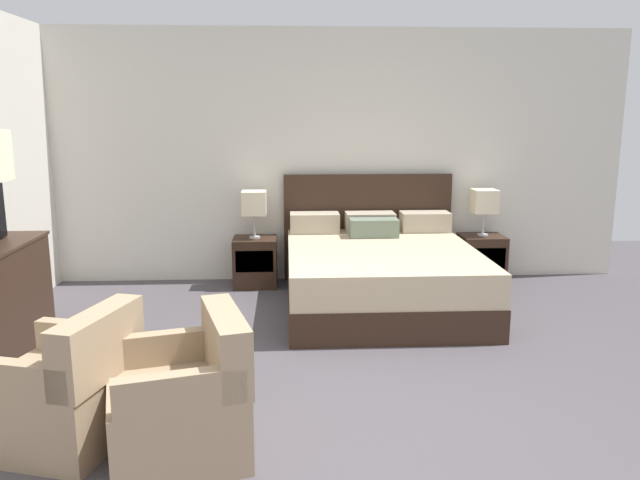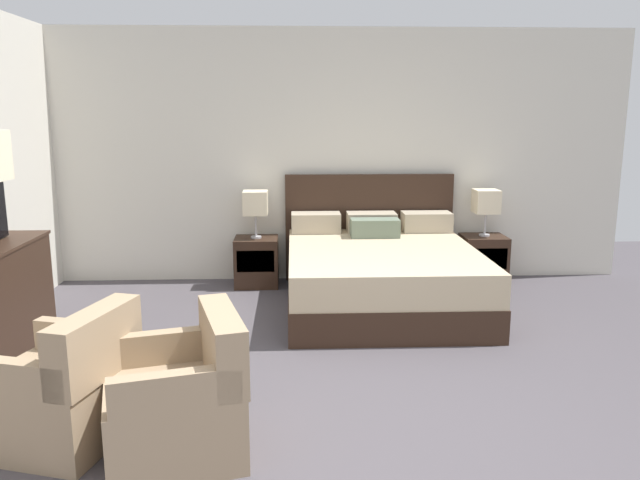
# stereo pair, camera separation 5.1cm
# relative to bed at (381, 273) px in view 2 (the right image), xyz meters

# --- Properties ---
(ground_plane) EXTENTS (10.53, 10.53, 0.00)m
(ground_plane) POSITION_rel_bed_xyz_m (-0.57, -2.51, -0.31)
(ground_plane) COLOR #4C474C
(wall_back) EXTENTS (6.63, 0.06, 2.63)m
(wall_back) POSITION_rel_bed_xyz_m (-0.57, 1.03, 1.00)
(wall_back) COLOR silver
(wall_back) RESTS_ON ground
(bed) EXTENTS (1.78, 2.04, 1.14)m
(bed) POSITION_rel_bed_xyz_m (0.00, 0.00, 0.00)
(bed) COLOR #332116
(bed) RESTS_ON ground
(nightstand_left) EXTENTS (0.45, 0.40, 0.51)m
(nightstand_left) POSITION_rel_bed_xyz_m (-1.20, 0.74, -0.06)
(nightstand_left) COLOR #332116
(nightstand_left) RESTS_ON ground
(nightstand_right) EXTENTS (0.45, 0.40, 0.51)m
(nightstand_right) POSITION_rel_bed_xyz_m (1.20, 0.74, -0.06)
(nightstand_right) COLOR #332116
(nightstand_right) RESTS_ON ground
(table_lamp_left) EXTENTS (0.25, 0.25, 0.49)m
(table_lamp_left) POSITION_rel_bed_xyz_m (-1.20, 0.74, 0.55)
(table_lamp_left) COLOR #B7B7BC
(table_lamp_left) RESTS_ON nightstand_left
(table_lamp_right) EXTENTS (0.25, 0.25, 0.49)m
(table_lamp_right) POSITION_rel_bed_xyz_m (1.20, 0.74, 0.55)
(table_lamp_right) COLOR #B7B7BC
(table_lamp_right) RESTS_ON nightstand_right
(armchair_by_window) EXTENTS (0.85, 0.85, 0.76)m
(armchair_by_window) POSITION_rel_bed_xyz_m (-2.08, -2.37, -0.03)
(armchair_by_window) COLOR #9E8466
(armchair_by_window) RESTS_ON ground
(armchair_companion) EXTENTS (0.84, 0.84, 0.76)m
(armchair_companion) POSITION_rel_bed_xyz_m (-1.41, -2.52, -0.03)
(armchair_companion) COLOR #9E8466
(armchair_companion) RESTS_ON ground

